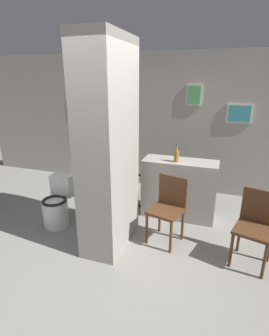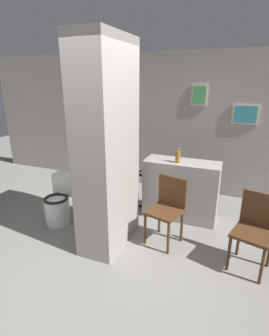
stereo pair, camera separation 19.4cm
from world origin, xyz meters
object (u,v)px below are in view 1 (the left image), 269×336
at_px(chair_near_pillar, 168,206).
at_px(bottle_tall, 176,155).
at_px(chair_by_doorway, 256,224).
at_px(bicycle, 112,186).
at_px(toilet, 58,205).

height_order(chair_near_pillar, bottle_tall, bottle_tall).
bearing_deg(chair_by_doorway, bicycle, 174.01).
bearing_deg(toilet, chair_near_pillar, 4.71).
height_order(toilet, bicycle, toilet).
xyz_separation_m(chair_by_doorway, bottle_tall, (-1.10, 0.77, 0.52)).
distance_m(bicycle, bottle_tall, 1.35).
distance_m(chair_near_pillar, chair_by_doorway, 1.08).
relative_size(toilet, bicycle, 0.46).
bearing_deg(bicycle, toilet, -118.08).
xyz_separation_m(toilet, chair_by_doorway, (2.73, 0.01, 0.20)).
bearing_deg(chair_near_pillar, bicycle, 161.71).
distance_m(toilet, chair_by_doorway, 2.74).
bearing_deg(bicycle, chair_near_pillar, -33.78).
relative_size(toilet, chair_near_pillar, 0.82).
bearing_deg(bottle_tall, chair_by_doorway, -34.94).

